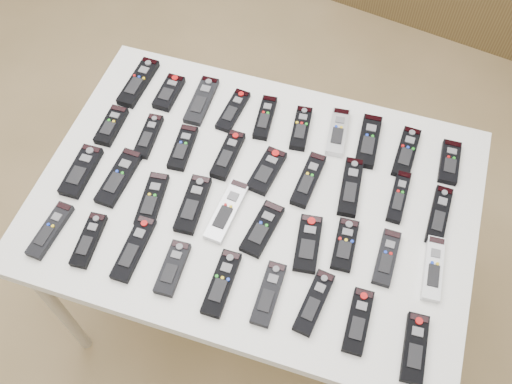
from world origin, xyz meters
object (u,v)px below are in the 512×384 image
(remote_13, at_px, (228,155))
(remote_30, at_px, (89,240))
(remote_1, at_px, (169,93))
(remote_16, at_px, (351,187))
(remote_19, at_px, (81,171))
(remote_31, at_px, (134,248))
(remote_9, at_px, (450,162))
(remote_25, at_px, (308,244))
(remote_3, at_px, (233,110))
(remote_32, at_px, (173,268))
(remote_4, at_px, (265,118))
(remote_27, at_px, (387,258))
(remote_8, at_px, (406,152))
(remote_11, at_px, (149,136))
(remote_6, at_px, (338,132))
(remote_26, at_px, (345,245))
(remote_36, at_px, (358,321))
(remote_17, at_px, (399,197))
(remote_20, at_px, (119,177))
(remote_28, at_px, (433,269))
(remote_33, at_px, (222,283))
(remote_14, at_px, (267,171))
(remote_37, at_px, (415,348))
(remote_12, at_px, (183,148))
(remote_21, at_px, (152,200))
(remote_24, at_px, (262,229))
(remote_35, at_px, (314,302))
(remote_34, at_px, (269,294))
(remote_15, at_px, (308,180))
(remote_22, at_px, (193,204))
(remote_2, at_px, (202,101))
(remote_18, at_px, (439,215))
(remote_0, at_px, (138,82))
(remote_29, at_px, (50,230))
(table, at_px, (256,206))
(remote_7, at_px, (368,141))

(remote_13, bearing_deg, remote_30, -122.83)
(remote_1, bearing_deg, remote_16, -14.31)
(remote_19, distance_m, remote_31, 0.31)
(remote_9, relative_size, remote_25, 0.90)
(remote_3, distance_m, remote_32, 0.56)
(remote_4, bearing_deg, remote_27, -43.72)
(remote_8, bearing_deg, remote_11, -164.20)
(remote_6, relative_size, remote_26, 1.13)
(remote_6, height_order, remote_36, remote_6)
(remote_17, bearing_deg, remote_20, -166.17)
(remote_28, height_order, remote_36, same)
(remote_8, bearing_deg, remote_33, -121.80)
(remote_14, height_order, remote_36, same)
(remote_3, distance_m, remote_4, 0.11)
(remote_6, bearing_deg, remote_37, -65.95)
(remote_20, bearing_deg, remote_12, 51.59)
(remote_9, distance_m, remote_12, 0.80)
(remote_37, bearing_deg, remote_21, 163.00)
(remote_24, bearing_deg, remote_25, 5.92)
(remote_28, bearing_deg, remote_35, -149.17)
(remote_34, bearing_deg, remote_12, 135.86)
(remote_16, relative_size, remote_27, 1.17)
(remote_11, relative_size, remote_15, 0.87)
(remote_1, bearing_deg, remote_36, -35.96)
(remote_13, bearing_deg, remote_22, -99.09)
(remote_17, bearing_deg, remote_19, -166.89)
(remote_3, height_order, remote_26, remote_26)
(remote_19, distance_m, remote_32, 0.43)
(remote_16, distance_m, remote_30, 0.75)
(remote_2, xyz_separation_m, remote_33, (0.27, -0.57, 0.00))
(remote_2, distance_m, remote_17, 0.68)
(remote_14, bearing_deg, remote_22, -125.56)
(remote_18, relative_size, remote_27, 1.14)
(remote_17, relative_size, remote_32, 1.11)
(remote_18, height_order, remote_31, remote_31)
(remote_4, height_order, remote_19, remote_19)
(remote_4, xyz_separation_m, remote_13, (-0.06, -0.17, 0.00))
(remote_0, distance_m, remote_3, 0.33)
(remote_24, xyz_separation_m, remote_31, (-0.31, -0.16, 0.00))
(remote_18, bearing_deg, remote_25, -146.76)
(remote_0, bearing_deg, remote_29, -88.64)
(remote_31, bearing_deg, remote_25, 19.83)
(remote_1, xyz_separation_m, remote_37, (0.89, -0.59, 0.00))
(remote_13, distance_m, remote_28, 0.67)
(remote_18, relative_size, remote_29, 1.07)
(remote_21, height_order, remote_37, remote_37)
(remote_22, xyz_separation_m, remote_25, (0.34, -0.02, -0.00))
(remote_26, bearing_deg, remote_28, -2.58)
(remote_24, height_order, remote_30, remote_30)
(table, xyz_separation_m, remote_7, (0.27, 0.28, 0.07))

